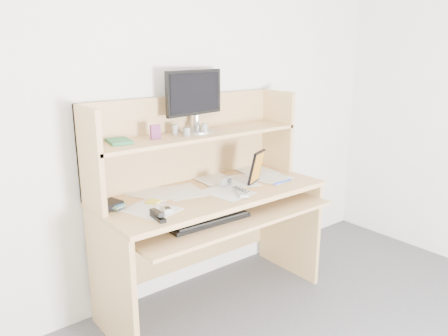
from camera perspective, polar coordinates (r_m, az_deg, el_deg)
back_wall at (r=2.79m, az=-5.58°, el=8.45°), size 3.60×0.04×2.50m
desk at (r=2.72m, az=-2.52°, el=-3.69°), size 1.40×0.70×1.30m
paper_clutter at (r=2.64m, az=-1.50°, el=-2.94°), size 1.32×0.54×0.01m
keyboard at (r=2.44m, az=-2.23°, el=-6.66°), size 0.49×0.19×0.03m
tv_remote at (r=2.58m, az=2.21°, el=-3.10°), size 0.13×0.19×0.02m
flip_phone at (r=2.33m, az=-7.53°, el=-5.27°), size 0.06×0.09×0.02m
stapler at (r=2.23m, az=-8.64°, el=-6.03°), size 0.05×0.13×0.04m
wallet at (r=2.43m, az=-14.84°, el=-4.67°), size 0.15×0.13×0.03m
sticky_note_pad at (r=2.48m, az=-9.28°, el=-4.37°), size 0.09×0.09×0.01m
digital_camera at (r=2.72m, az=0.09°, el=-1.70°), size 0.09×0.05×0.05m
game_case at (r=2.75m, az=4.27°, el=0.13°), size 0.14×0.08×0.21m
blue_pen at (r=2.81m, az=7.61°, el=-1.78°), size 0.16×0.02×0.01m
card_box at (r=2.51m, az=-8.95°, el=4.65°), size 0.06×0.02×0.08m
shelf_book at (r=2.47m, az=-13.53°, el=3.41°), size 0.14×0.18×0.02m
chip_stack_a at (r=2.69m, az=-3.45°, el=5.14°), size 0.05×0.05×0.05m
chip_stack_b at (r=2.64m, az=-6.41°, el=5.01°), size 0.04×0.04×0.06m
chip_stack_c at (r=2.58m, az=-4.88°, el=4.71°), size 0.05×0.05×0.05m
chip_stack_d at (r=2.65m, az=-2.56°, el=5.14°), size 0.04×0.04×0.06m
monitor at (r=2.71m, az=-3.84°, el=8.96°), size 0.43×0.22×0.38m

